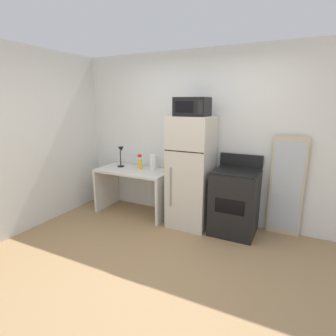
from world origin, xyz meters
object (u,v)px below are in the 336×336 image
object	(u,v)px
desk	(134,182)
leaning_mirror	(287,187)
paper_towel_roll	(153,162)
refrigerator	(191,172)
oven_range	(235,201)
desk_lamp	(121,153)
spray_bottle	(140,163)
microwave	(192,107)

from	to	relation	value
desk	leaning_mirror	xyz separation A→B (m)	(2.32, 0.28, 0.17)
desk	leaning_mirror	bearing A→B (deg)	6.80
paper_towel_roll	refrigerator	world-z (taller)	refrigerator
oven_range	leaning_mirror	bearing A→B (deg)	21.71
leaning_mirror	desk_lamp	bearing A→B (deg)	-175.05
spray_bottle	refrigerator	xyz separation A→B (m)	(0.94, -0.07, -0.03)
microwave	oven_range	bearing A→B (deg)	3.11
paper_towel_roll	oven_range	xyz separation A→B (m)	(1.40, -0.14, -0.40)
desk_lamp	paper_towel_roll	xyz separation A→B (m)	(0.56, 0.12, -0.12)
desk_lamp	spray_bottle	bearing A→B (deg)	3.67
desk	refrigerator	world-z (taller)	refrigerator
desk_lamp	paper_towel_roll	world-z (taller)	desk_lamp
oven_range	refrigerator	bearing A→B (deg)	-178.72
paper_towel_roll	spray_bottle	distance (m)	0.22
desk	refrigerator	size ratio (longest dim) A/B	0.75
desk	paper_towel_roll	bearing A→B (deg)	31.17
spray_bottle	leaning_mirror	bearing A→B (deg)	5.15
spray_bottle	leaning_mirror	xyz separation A→B (m)	(2.24, 0.20, -0.15)
paper_towel_roll	refrigerator	bearing A→B (deg)	-12.08
desk	oven_range	size ratio (longest dim) A/B	1.11
desk_lamp	microwave	distance (m)	1.52
oven_range	microwave	bearing A→B (deg)	-176.89
desk_lamp	refrigerator	world-z (taller)	refrigerator
microwave	leaning_mirror	xyz separation A→B (m)	(1.30, 0.29, -1.07)
desk	spray_bottle	distance (m)	0.34
paper_towel_roll	refrigerator	distance (m)	0.76
paper_towel_roll	oven_range	world-z (taller)	oven_range
desk_lamp	oven_range	world-z (taller)	desk_lamp
paper_towel_roll	microwave	size ratio (longest dim) A/B	0.52
microwave	oven_range	size ratio (longest dim) A/B	0.42
paper_towel_roll	leaning_mirror	xyz separation A→B (m)	(2.05, 0.11, -0.17)
oven_range	leaning_mirror	distance (m)	0.73
spray_bottle	paper_towel_roll	bearing A→B (deg)	24.87
desk	leaning_mirror	distance (m)	2.34
desk_lamp	spray_bottle	xyz separation A→B (m)	(0.37, 0.02, -0.14)
paper_towel_roll	microwave	distance (m)	1.18
microwave	oven_range	distance (m)	1.46
desk_lamp	microwave	xyz separation A→B (m)	(1.31, -0.07, 0.78)
spray_bottle	oven_range	distance (m)	1.65
leaning_mirror	refrigerator	bearing A→B (deg)	-168.28
spray_bottle	desk_lamp	bearing A→B (deg)	-176.33
spray_bottle	microwave	world-z (taller)	microwave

